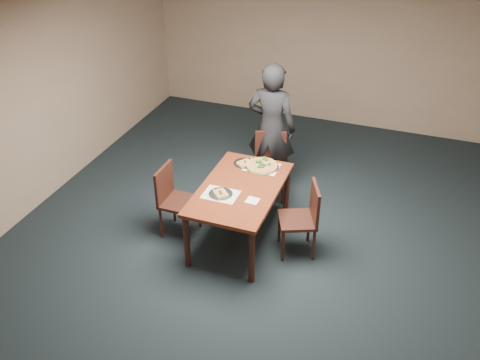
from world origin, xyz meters
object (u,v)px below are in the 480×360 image
(chair_far, at_px, (270,161))
(pizza_pan, at_px, (262,165))
(chair_right, at_px, (304,215))
(slice_plate_far, at_px, (245,163))
(dining_table, at_px, (240,194))
(slice_plate_near, at_px, (221,193))
(chair_left, at_px, (173,197))
(diner, at_px, (272,128))

(chair_far, xyz_separation_m, pizza_pan, (0.06, -0.56, 0.26))
(chair_right, relative_size, slice_plate_far, 3.25)
(dining_table, distance_m, slice_plate_near, 0.29)
(dining_table, xyz_separation_m, chair_left, (-0.82, -0.14, -0.14))
(slice_plate_near, bearing_deg, slice_plate_far, 88.21)
(dining_table, relative_size, slice_plate_far, 5.36)
(diner, xyz_separation_m, slice_plate_near, (-0.14, -1.51, -0.15))
(dining_table, distance_m, chair_right, 0.80)
(diner, height_order, pizza_pan, diner)
(chair_left, distance_m, chair_right, 1.61)
(pizza_pan, xyz_separation_m, slice_plate_near, (-0.25, -0.75, -0.01))
(diner, bearing_deg, dining_table, 90.96)
(slice_plate_far, bearing_deg, pizza_pan, 0.15)
(chair_left, xyz_separation_m, diner, (0.80, 1.43, 0.40))
(diner, distance_m, slice_plate_far, 0.78)
(chair_far, distance_m, diner, 0.45)
(chair_far, relative_size, slice_plate_far, 3.25)
(chair_far, bearing_deg, diner, 88.43)
(dining_table, relative_size, chair_far, 1.65)
(pizza_pan, distance_m, slice_plate_far, 0.23)
(pizza_pan, distance_m, slice_plate_near, 0.79)
(dining_table, relative_size, chair_right, 1.65)
(chair_right, height_order, slice_plate_near, chair_right)
(chair_left, distance_m, diner, 1.68)
(dining_table, height_order, pizza_pan, pizza_pan)
(pizza_pan, bearing_deg, diner, 98.60)
(chair_left, relative_size, chair_right, 1.00)
(chair_far, xyz_separation_m, slice_plate_near, (-0.19, -1.31, 0.25))
(chair_left, bearing_deg, dining_table, -79.88)
(slice_plate_far, bearing_deg, chair_right, -28.55)
(slice_plate_far, bearing_deg, chair_left, -135.56)
(dining_table, bearing_deg, pizza_pan, 79.67)
(dining_table, distance_m, diner, 1.31)
(slice_plate_near, bearing_deg, chair_right, 15.13)
(chair_far, xyz_separation_m, chair_left, (-0.85, -1.23, 0.00))
(chair_left, height_order, chair_right, same)
(diner, relative_size, pizza_pan, 4.34)
(dining_table, height_order, chair_far, chair_far)
(chair_right, distance_m, pizza_pan, 0.89)
(chair_left, relative_size, slice_plate_far, 3.25)
(chair_far, relative_size, chair_right, 1.00)
(diner, bearing_deg, chair_left, 60.93)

